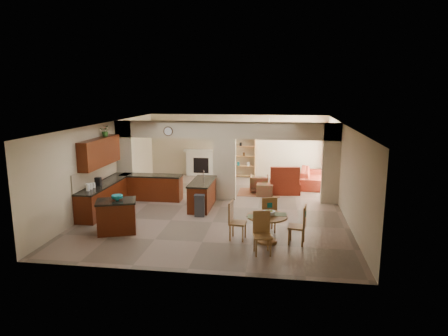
# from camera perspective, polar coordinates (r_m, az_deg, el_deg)

# --- Properties ---
(floor) EXTENTS (10.00, 10.00, 0.00)m
(floor) POSITION_cam_1_polar(r_m,az_deg,el_deg) (13.58, -0.52, -5.57)
(floor) COLOR #7A6354
(floor) RESTS_ON ground
(ceiling) EXTENTS (10.00, 10.00, 0.00)m
(ceiling) POSITION_cam_1_polar(r_m,az_deg,el_deg) (13.05, -0.54, 6.29)
(ceiling) COLOR white
(ceiling) RESTS_ON wall_back
(wall_back) EXTENTS (8.00, 0.00, 8.00)m
(wall_back) POSITION_cam_1_polar(r_m,az_deg,el_deg) (18.14, 1.83, 3.21)
(wall_back) COLOR #C5AF90
(wall_back) RESTS_ON floor
(wall_front) EXTENTS (8.00, 0.00, 8.00)m
(wall_front) POSITION_cam_1_polar(r_m,az_deg,el_deg) (8.47, -5.60, -6.12)
(wall_front) COLOR #C5AF90
(wall_front) RESTS_ON floor
(wall_left) EXTENTS (0.00, 10.00, 10.00)m
(wall_left) POSITION_cam_1_polar(r_m,az_deg,el_deg) (14.38, -16.49, 0.65)
(wall_left) COLOR #C5AF90
(wall_left) RESTS_ON floor
(wall_right) EXTENTS (0.00, 10.00, 10.00)m
(wall_right) POSITION_cam_1_polar(r_m,az_deg,el_deg) (13.26, 16.83, -0.23)
(wall_right) COLOR #C5AF90
(wall_right) RESTS_ON floor
(partition_left_pier) EXTENTS (0.60, 0.25, 2.80)m
(partition_left_pier) POSITION_cam_1_polar(r_m,az_deg,el_deg) (15.17, -13.91, 1.31)
(partition_left_pier) COLOR #C5AF90
(partition_left_pier) RESTS_ON floor
(partition_center_pier) EXTENTS (0.80, 0.25, 2.20)m
(partition_center_pier) POSITION_cam_1_polar(r_m,az_deg,el_deg) (14.27, 0.07, -0.19)
(partition_center_pier) COLOR #C5AF90
(partition_center_pier) RESTS_ON floor
(partition_right_pier) EXTENTS (0.60, 0.25, 2.80)m
(partition_right_pier) POSITION_cam_1_polar(r_m,az_deg,el_deg) (14.19, 15.04, 0.59)
(partition_right_pier) COLOR #C5AF90
(partition_right_pier) RESTS_ON floor
(partition_header) EXTENTS (8.00, 0.25, 0.60)m
(partition_header) POSITION_cam_1_polar(r_m,az_deg,el_deg) (14.06, 0.07, 5.41)
(partition_header) COLOR #C5AF90
(partition_header) RESTS_ON partition_center_pier
(kitchen_counter) EXTENTS (2.52, 3.29, 1.48)m
(kitchen_counter) POSITION_cam_1_polar(r_m,az_deg,el_deg) (14.07, -13.95, -3.35)
(kitchen_counter) COLOR #461308
(kitchen_counter) RESTS_ON floor
(upper_cabinets) EXTENTS (0.35, 2.40, 0.90)m
(upper_cabinets) POSITION_cam_1_polar(r_m,az_deg,el_deg) (13.51, -17.31, 2.19)
(upper_cabinets) COLOR #461308
(upper_cabinets) RESTS_ON wall_left
(peninsula) EXTENTS (0.70, 1.85, 0.91)m
(peninsula) POSITION_cam_1_polar(r_m,az_deg,el_deg) (13.45, -3.13, -3.73)
(peninsula) COLOR #461308
(peninsula) RESTS_ON floor
(wall_clock) EXTENTS (0.34, 0.03, 0.34)m
(wall_clock) POSITION_cam_1_polar(r_m,az_deg,el_deg) (14.34, -7.98, 5.21)
(wall_clock) COLOR #452C17
(wall_clock) RESTS_ON partition_header
(rug) EXTENTS (1.60, 1.30, 0.01)m
(rug) POSITION_cam_1_polar(r_m,az_deg,el_deg) (15.48, 5.05, -3.49)
(rug) COLOR brown
(rug) RESTS_ON floor
(fireplace) EXTENTS (1.60, 0.35, 1.20)m
(fireplace) POSITION_cam_1_polar(r_m,az_deg,el_deg) (18.34, -3.22, 0.80)
(fireplace) COLOR beige
(fireplace) RESTS_ON floor
(shelving_unit) EXTENTS (1.00, 0.32, 1.80)m
(shelving_unit) POSITION_cam_1_polar(r_m,az_deg,el_deg) (18.00, 2.87, 1.53)
(shelving_unit) COLOR #986034
(shelving_unit) RESTS_ON floor
(window_a) EXTENTS (0.02, 0.90, 1.90)m
(window_a) POSITION_cam_1_polar(r_m,az_deg,el_deg) (15.53, 15.43, 0.71)
(window_a) COLOR white
(window_a) RESTS_ON wall_right
(window_b) EXTENTS (0.02, 0.90, 1.90)m
(window_b) POSITION_cam_1_polar(r_m,az_deg,el_deg) (17.19, 14.73, 1.73)
(window_b) COLOR white
(window_b) RESTS_ON wall_right
(glazed_door) EXTENTS (0.02, 0.70, 2.10)m
(glazed_door) POSITION_cam_1_polar(r_m,az_deg,el_deg) (16.39, 15.03, 0.73)
(glazed_door) COLOR white
(glazed_door) RESTS_ON wall_right
(drape_a_left) EXTENTS (0.10, 0.28, 2.30)m
(drape_a_left) POSITION_cam_1_polar(r_m,az_deg,el_deg) (14.94, 15.56, 0.30)
(drape_a_left) COLOR #3B1F17
(drape_a_left) RESTS_ON wall_right
(drape_a_right) EXTENTS (0.10, 0.28, 2.30)m
(drape_a_right) POSITION_cam_1_polar(r_m,az_deg,el_deg) (16.11, 15.02, 1.10)
(drape_a_right) COLOR #3B1F17
(drape_a_right) RESTS_ON wall_right
(drape_b_left) EXTENTS (0.10, 0.28, 2.30)m
(drape_b_left) POSITION_cam_1_polar(r_m,az_deg,el_deg) (16.60, 14.82, 1.40)
(drape_b_left) COLOR #3B1F17
(drape_b_left) RESTS_ON wall_right
(drape_b_right) EXTENTS (0.10, 0.28, 2.30)m
(drape_b_right) POSITION_cam_1_polar(r_m,az_deg,el_deg) (17.78, 14.38, 2.05)
(drape_b_right) COLOR #3B1F17
(drape_b_right) RESTS_ON wall_right
(ceiling_fan) EXTENTS (1.00, 1.00, 0.10)m
(ceiling_fan) POSITION_cam_1_polar(r_m,az_deg,el_deg) (15.92, 6.47, 6.23)
(ceiling_fan) COLOR white
(ceiling_fan) RESTS_ON ceiling
(kitchen_island) EXTENTS (1.25, 1.07, 0.92)m
(kitchen_island) POSITION_cam_1_polar(r_m,az_deg,el_deg) (11.50, -15.07, -6.68)
(kitchen_island) COLOR #461308
(kitchen_island) RESTS_ON floor
(teal_bowl) EXTENTS (0.31, 0.31, 0.14)m
(teal_bowl) POSITION_cam_1_polar(r_m,az_deg,el_deg) (11.37, -15.03, -4.11)
(teal_bowl) COLOR #127981
(teal_bowl) RESTS_ON kitchen_island
(trash_can) EXTENTS (0.32, 0.28, 0.65)m
(trash_can) POSITION_cam_1_polar(r_m,az_deg,el_deg) (12.55, -3.49, -5.47)
(trash_can) COLOR #2D2E30
(trash_can) RESTS_ON floor
(dining_table) EXTENTS (1.05, 1.05, 0.72)m
(dining_table) POSITION_cam_1_polar(r_m,az_deg,el_deg) (10.48, 6.15, -7.99)
(dining_table) COLOR #986034
(dining_table) RESTS_ON floor
(fruit_bowl) EXTENTS (0.30, 0.30, 0.16)m
(fruit_bowl) POSITION_cam_1_polar(r_m,az_deg,el_deg) (10.34, 6.46, -6.44)
(fruit_bowl) COLOR #88B125
(fruit_bowl) RESTS_ON dining_table
(sofa) EXTENTS (2.43, 1.11, 0.69)m
(sofa) POSITION_cam_1_polar(r_m,az_deg,el_deg) (16.87, 12.49, -1.30)
(sofa) COLOR maroon
(sofa) RESTS_ON floor
(chaise) EXTENTS (1.18, 1.01, 0.43)m
(chaise) POSITION_cam_1_polar(r_m,az_deg,el_deg) (15.49, 8.64, -2.75)
(chaise) COLOR maroon
(chaise) RESTS_ON floor
(armchair) EXTENTS (0.71, 0.72, 0.65)m
(armchair) POSITION_cam_1_polar(r_m,az_deg,el_deg) (15.55, 5.05, -2.21)
(armchair) COLOR maroon
(armchair) RESTS_ON floor
(ottoman) EXTENTS (0.60, 0.60, 0.44)m
(ottoman) POSITION_cam_1_polar(r_m,az_deg,el_deg) (15.08, 5.85, -3.06)
(ottoman) COLOR maroon
(ottoman) RESTS_ON floor
(plant) EXTENTS (0.35, 0.31, 0.37)m
(plant) POSITION_cam_1_polar(r_m,az_deg,el_deg) (13.88, -16.58, 5.11)
(plant) COLOR #204E14
(plant) RESTS_ON upper_cabinets
(chair_north) EXTENTS (0.52, 0.52, 1.02)m
(chair_north) POSITION_cam_1_polar(r_m,az_deg,el_deg) (11.14, 6.37, -6.43)
(chair_north) COLOR #986034
(chair_north) RESTS_ON floor
(chair_east) EXTENTS (0.48, 0.48, 1.02)m
(chair_east) POSITION_cam_1_polar(r_m,az_deg,el_deg) (10.45, 10.83, -7.78)
(chair_east) COLOR #986034
(chair_east) RESTS_ON floor
(chair_south) EXTENTS (0.50, 0.50, 1.02)m
(chair_south) POSITION_cam_1_polar(r_m,az_deg,el_deg) (9.79, 5.45, -8.93)
(chair_south) COLOR #986034
(chair_south) RESTS_ON floor
(chair_west) EXTENTS (0.46, 0.46, 1.02)m
(chair_west) POSITION_cam_1_polar(r_m,az_deg,el_deg) (10.60, 1.54, -7.29)
(chair_west) COLOR #986034
(chair_west) RESTS_ON floor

